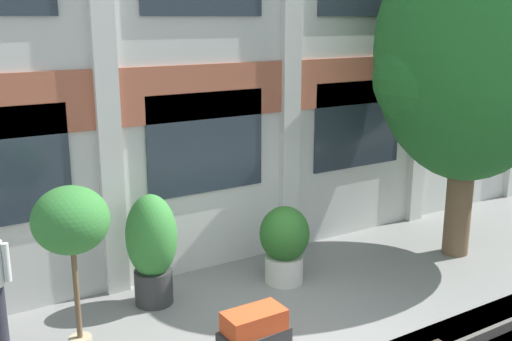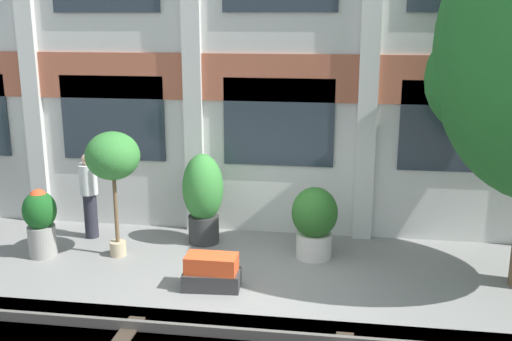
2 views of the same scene
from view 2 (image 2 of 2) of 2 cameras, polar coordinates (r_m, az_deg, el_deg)
ground_plane at (r=9.77m, az=0.28°, el=-11.13°), size 80.00×80.00×0.00m
apartment_facade at (r=11.65m, az=2.39°, el=13.51°), size 17.10×0.64×8.11m
potted_plant_square_trough at (r=9.69m, az=-4.25°, el=-9.67°), size 0.94×0.55×0.56m
potted_plant_stone_basin at (r=10.75m, az=5.59°, el=-4.73°), size 0.82×0.82×1.30m
potted_plant_ribbed_drum at (r=11.44m, az=-19.85°, el=-4.40°), size 0.60×0.60×1.26m
potted_plant_low_pan at (r=10.77m, az=-13.48°, el=1.08°), size 0.95×0.95×2.29m
potted_plant_glazed_jar at (r=11.39m, az=-5.07°, el=-2.40°), size 0.78×0.78×1.74m
resident_watching_tracks at (r=12.06m, az=-15.60°, el=-2.06°), size 0.44×0.35×1.69m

